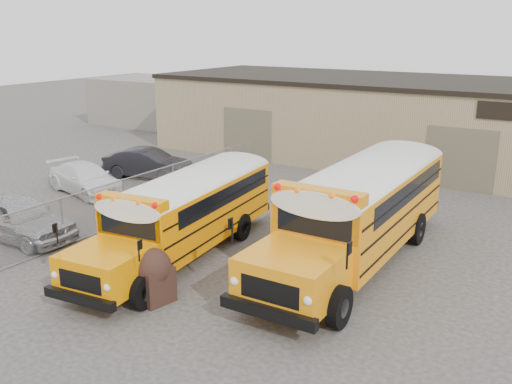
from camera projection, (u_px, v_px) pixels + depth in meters
The scene contains 10 objects.
ground at pixel (199, 286), 17.18m from camera, with size 120.00×120.00×0.00m, color #383533.
warehouse at pixel (411, 120), 32.75m from camera, with size 30.20×10.20×4.67m.
chainlink_fence at pixel (124, 201), 22.44m from camera, with size 0.07×18.07×1.81m.
distant_building_left at pixel (150, 101), 45.83m from camera, with size 8.00×6.00×3.60m, color gray.
school_bus_left at pixel (260, 171), 24.27m from camera, with size 3.38×9.79×2.81m.
school_bus_right at pixel (419, 164), 24.32m from camera, with size 3.06×11.24×3.28m.
tarp_bundle at pixel (152, 274), 16.07m from camera, with size 1.21×1.15×1.57m.
car_silver at pixel (18, 218), 20.77m from camera, with size 1.94×4.81×1.64m, color #B5B5BA.
car_white at pixel (86, 179), 26.68m from camera, with size 1.90×4.68×1.36m, color white.
car_dark at pixel (148, 163), 29.33m from camera, with size 1.59×4.57×1.51m, color black.
Camera 1 is at (9.86, -12.35, 7.51)m, focal length 40.00 mm.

